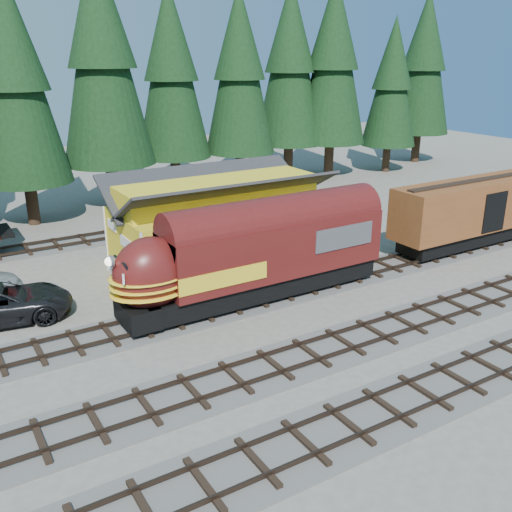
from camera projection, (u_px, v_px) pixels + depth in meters
ground at (327, 324)px, 26.39m from camera, size 120.00×120.00×0.00m
track_siding at (417, 259)px, 34.50m from camera, size 68.00×3.20×0.33m
track_main_south at (503, 292)px, 29.68m from camera, size 68.00×3.20×0.33m
track_spur at (24, 251)px, 35.90m from camera, size 32.00×3.20×0.33m
depot at (219, 211)px, 33.81m from camera, size 12.80×7.00×5.30m
conifer_backdrop at (216, 73)px, 46.62m from camera, size 80.66×22.47×17.24m
locomotive at (249, 258)px, 27.91m from camera, size 14.47×2.88×3.93m
boxcar at (476, 210)px, 36.13m from camera, size 12.66×2.71×3.98m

